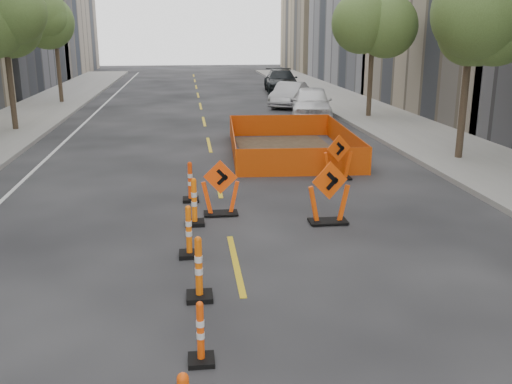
{
  "coord_description": "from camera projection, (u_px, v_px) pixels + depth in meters",
  "views": [
    {
      "loc": [
        -0.86,
        -6.21,
        4.36
      ],
      "look_at": [
        0.54,
        5.16,
        1.1
      ],
      "focal_mm": 40.0,
      "sensor_mm": 36.0,
      "label": 1
    }
  ],
  "objects": [
    {
      "name": "sidewalk_right",
      "position": [
        474.0,
        159.0,
        19.71
      ],
      "size": [
        4.0,
        90.0,
        0.15
      ],
      "primitive_type": "cube",
      "color": "gray",
      "rests_on": "ground"
    },
    {
      "name": "tree_l_c",
      "position": [
        4.0,
        26.0,
        24.09
      ],
      "size": [
        2.8,
        2.8,
        5.95
      ],
      "color": "#382B1E",
      "rests_on": "ground"
    },
    {
      "name": "tree_l_d",
      "position": [
        55.0,
        27.0,
        33.64
      ],
      "size": [
        2.8,
        2.8,
        5.95
      ],
      "color": "#382B1E",
      "rests_on": "ground"
    },
    {
      "name": "tree_r_b",
      "position": [
        471.0,
        25.0,
        18.42
      ],
      "size": [
        2.8,
        2.8,
        5.95
      ],
      "color": "#382B1E",
      "rests_on": "ground"
    },
    {
      "name": "tree_r_c",
      "position": [
        373.0,
        27.0,
        27.97
      ],
      "size": [
        2.8,
        2.8,
        5.95
      ],
      "color": "#382B1E",
      "rests_on": "ground"
    },
    {
      "name": "channelizer_3",
      "position": [
        200.0,
        332.0,
        7.63
      ],
      "size": [
        0.36,
        0.36,
        0.91
      ],
      "primitive_type": null,
      "color": "#DB4209",
      "rests_on": "ground"
    },
    {
      "name": "channelizer_4",
      "position": [
        199.0,
        268.0,
        9.44
      ],
      "size": [
        0.44,
        0.44,
        1.12
      ],
      "primitive_type": null,
      "color": "#D85709",
      "rests_on": "ground"
    },
    {
      "name": "channelizer_5",
      "position": [
        189.0,
        231.0,
        11.26
      ],
      "size": [
        0.42,
        0.42,
        1.06
      ],
      "primitive_type": null,
      "color": "#E45D09",
      "rests_on": "ground"
    },
    {
      "name": "channelizer_6",
      "position": [
        194.0,
        202.0,
        13.11
      ],
      "size": [
        0.44,
        0.44,
        1.12
      ],
      "primitive_type": null,
      "color": "orange",
      "rests_on": "ground"
    },
    {
      "name": "channelizer_7",
      "position": [
        190.0,
        182.0,
        14.94
      ],
      "size": [
        0.42,
        0.42,
        1.07
      ],
      "primitive_type": null,
      "color": "#DD3C09",
      "rests_on": "ground"
    },
    {
      "name": "chevron_sign_left",
      "position": [
        220.0,
        188.0,
        13.78
      ],
      "size": [
        1.03,
        0.76,
        1.38
      ],
      "primitive_type": null,
      "rotation": [
        0.0,
        0.0,
        -0.25
      ],
      "color": "#FF470A",
      "rests_on": "ground"
    },
    {
      "name": "chevron_sign_center",
      "position": [
        329.0,
        193.0,
        13.16
      ],
      "size": [
        1.1,
        0.81,
        1.49
      ],
      "primitive_type": null,
      "rotation": [
        0.0,
        0.0,
        0.23
      ],
      "color": "#E14609",
      "rests_on": "ground"
    },
    {
      "name": "chevron_sign_right",
      "position": [
        338.0,
        157.0,
        17.12
      ],
      "size": [
        1.05,
        0.82,
        1.37
      ],
      "primitive_type": null,
      "rotation": [
        0.0,
        0.0,
        0.34
      ],
      "color": "#D74209",
      "rests_on": "ground"
    },
    {
      "name": "safety_fence",
      "position": [
        290.0,
        141.0,
        20.94
      ],
      "size": [
        4.56,
        7.32,
        0.89
      ],
      "primitive_type": null,
      "rotation": [
        0.0,
        0.0,
        -0.06
      ],
      "color": "#D8580B",
      "rests_on": "ground"
    },
    {
      "name": "parked_car_near",
      "position": [
        312.0,
        103.0,
        28.73
      ],
      "size": [
        2.82,
        5.1,
        1.64
      ],
      "primitive_type": "imported",
      "rotation": [
        0.0,
        0.0,
        -0.19
      ],
      "color": "white",
      "rests_on": "ground"
    },
    {
      "name": "parked_car_mid",
      "position": [
        289.0,
        95.0,
        33.65
      ],
      "size": [
        3.1,
        4.49,
        1.4
      ],
      "primitive_type": "imported",
      "rotation": [
        0.0,
        0.0,
        -0.42
      ],
      "color": "#ACABB1",
      "rests_on": "ground"
    },
    {
      "name": "parked_car_far",
      "position": [
        281.0,
        81.0,
        41.33
      ],
      "size": [
        2.7,
        5.74,
        1.62
      ],
      "primitive_type": "imported",
      "rotation": [
        0.0,
        0.0,
        -0.08
      ],
      "color": "black",
      "rests_on": "ground"
    }
  ]
}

